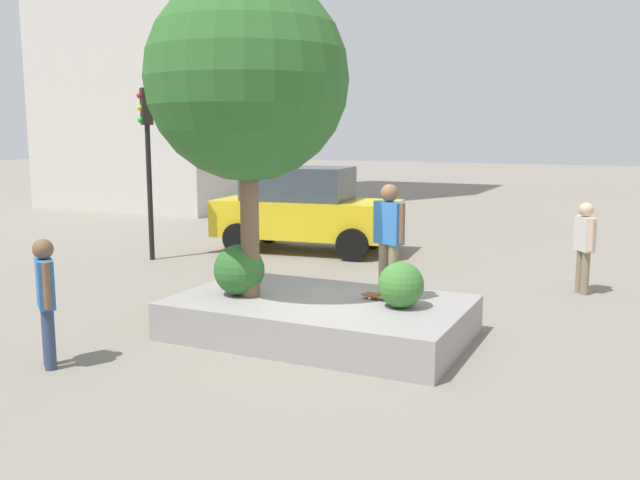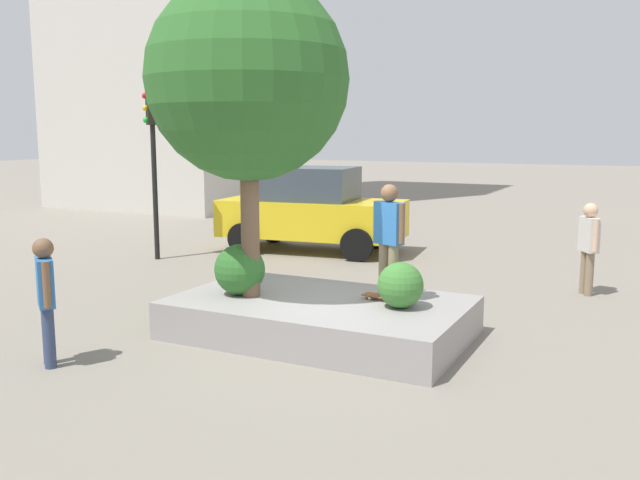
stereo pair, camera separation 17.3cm
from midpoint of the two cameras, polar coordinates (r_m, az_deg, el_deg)
name	(u,v)px [view 1 (the left image)]	position (r m, az deg, el deg)	size (l,w,h in m)	color
ground_plane	(305,338)	(10.24, -1.75, -8.23)	(120.00, 120.00, 0.00)	gray
planter_ledge	(320,317)	(10.31, -0.48, -6.50)	(4.31, 2.63, 0.56)	gray
plaza_tree	(247,80)	(10.21, -6.60, 13.19)	(2.98, 2.98, 4.74)	brown
boxwood_shrub	(401,285)	(9.75, 6.29, -3.75)	(0.66, 0.66, 0.66)	#3D7A33
hedge_clump	(239,270)	(10.51, -7.25, -2.50)	(0.78, 0.78, 0.78)	#2D6628
skateboard	(388,297)	(10.16, 5.21, -4.80)	(0.82, 0.31, 0.07)	brown
skateboarder	(389,232)	(9.97, 5.29, 0.65)	(0.53, 0.33, 1.66)	#847056
taxi_cab	(305,209)	(17.48, -1.58, 2.63)	(4.86, 2.64, 2.16)	gold
traffic_light_median	(147,143)	(16.67, -14.55, 7.87)	(0.37, 0.37, 4.06)	black
pedestrian_crossing	(46,294)	(9.48, -22.47, -4.20)	(0.48, 0.43, 1.70)	navy
bystander_watching	(584,241)	(13.71, 20.93, -0.11)	(0.42, 0.51, 1.74)	#847056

